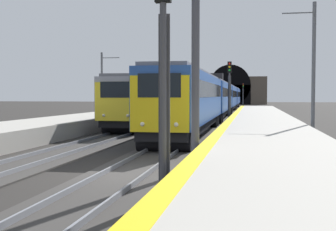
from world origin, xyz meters
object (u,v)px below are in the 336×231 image
object	(u,v)px
catenary_mast_near	(102,85)
train_adjacent_platform	(184,98)
railway_signal_near	(163,58)
train_main_approaching	(222,97)
railway_signal_far	(243,92)
overhead_signal_gantry	(76,12)
catenary_mast_far	(313,70)
railway_signal_mid	(229,86)

from	to	relation	value
catenary_mast_near	train_adjacent_platform	bearing A→B (deg)	-38.46
train_adjacent_platform	railway_signal_near	world-z (taller)	railway_signal_near
railway_signal_near	train_adjacent_platform	bearing A→B (deg)	-171.78
train_main_approaching	railway_signal_near	xyz separation A→B (m)	(-48.38, -1.91, 1.15)
railway_signal_far	catenary_mast_near	world-z (taller)	catenary_mast_near
overhead_signal_gantry	catenary_mast_near	distance (m)	31.73
overhead_signal_gantry	catenary_mast_far	size ratio (longest dim) A/B	1.11
catenary_mast_near	train_main_approaching	bearing A→B (deg)	-41.46
overhead_signal_gantry	catenary_mast_near	world-z (taller)	overhead_signal_gantry
train_adjacent_platform	railway_signal_near	xyz separation A→B (m)	(-44.26, -6.39, 1.22)
railway_signal_far	train_main_approaching	bearing A→B (deg)	-2.50
train_main_approaching	railway_signal_far	xyz separation A→B (m)	(43.78, -1.91, 0.89)
railway_signal_near	catenary_mast_far	bearing A→B (deg)	161.26
railway_signal_near	railway_signal_far	world-z (taller)	railway_signal_near
railway_signal_near	overhead_signal_gantry	world-z (taller)	overhead_signal_gantry
train_main_approaching	railway_signal_mid	world-z (taller)	railway_signal_mid
railway_signal_near	railway_signal_far	xyz separation A→B (m)	(92.16, 0.00, -0.26)
catenary_mast_far	railway_signal_far	bearing A→B (deg)	4.20
catenary_mast_near	catenary_mast_far	bearing A→B (deg)	-133.55
railway_signal_far	catenary_mast_near	bearing A→B (deg)	-13.60
train_main_approaching	train_adjacent_platform	bearing A→B (deg)	-47.57
railway_signal_mid	train_main_approaching	bearing A→B (deg)	-173.78
railway_signal_mid	catenary_mast_near	bearing A→B (deg)	-106.28
train_main_approaching	catenary_mast_far	size ratio (longest dim) A/B	9.93
catenary_mast_near	overhead_signal_gantry	bearing A→B (deg)	-162.15
train_main_approaching	railway_signal_far	distance (m)	43.83
train_main_approaching	overhead_signal_gantry	xyz separation A→B (m)	(-43.67, 2.24, 3.27)
railway_signal_mid	railway_signal_far	bearing A→B (deg)	-180.00
railway_signal_mid	catenary_mast_near	xyz separation A→B (m)	(4.05, 13.86, 0.28)
railway_signal_mid	railway_signal_far	world-z (taller)	railway_signal_mid
train_main_approaching	catenary_mast_far	world-z (taller)	catenary_mast_far
train_adjacent_platform	railway_signal_near	bearing A→B (deg)	7.93
train_adjacent_platform	railway_signal_mid	distance (m)	14.93
train_adjacent_platform	railway_signal_far	size ratio (longest dim) A/B	10.45
train_adjacent_platform	catenary_mast_far	distance (m)	30.37
train_main_approaching	overhead_signal_gantry	size ratio (longest dim) A/B	8.94
railway_signal_far	catenary_mast_near	size ratio (longest dim) A/B	0.75
train_adjacent_platform	overhead_signal_gantry	world-z (taller)	overhead_signal_gantry
overhead_signal_gantry	railway_signal_near	bearing A→B (deg)	-138.59
railway_signal_mid	overhead_signal_gantry	world-z (taller)	overhead_signal_gantry
overhead_signal_gantry	catenary_mast_far	world-z (taller)	catenary_mast_far
railway_signal_near	railway_signal_far	distance (m)	92.16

